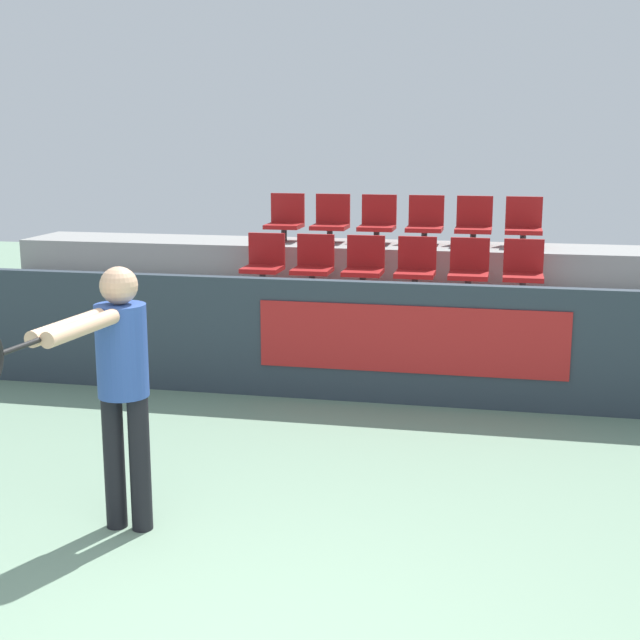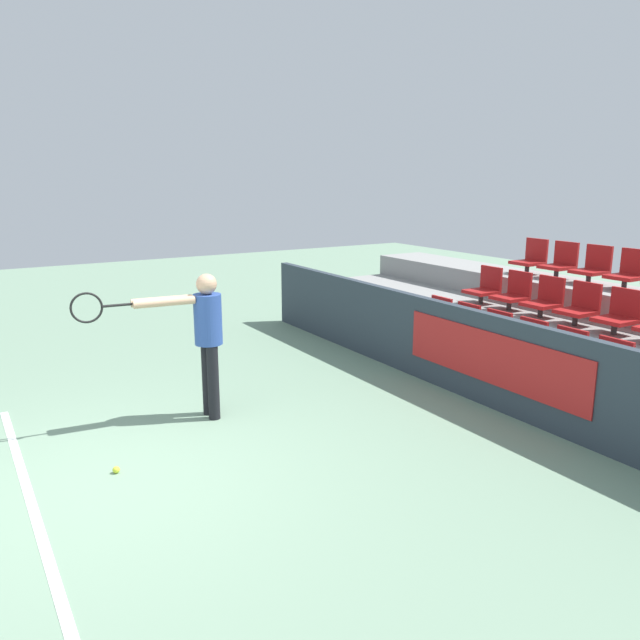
# 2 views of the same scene
# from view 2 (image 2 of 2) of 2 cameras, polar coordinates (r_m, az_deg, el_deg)

# --- Properties ---
(ground_plane) EXTENTS (30.00, 30.00, 0.00)m
(ground_plane) POSITION_cam_2_polar(r_m,az_deg,el_deg) (6.10, -19.34, -13.95)
(ground_plane) COLOR gray
(court_baseline) EXTENTS (4.74, 0.08, 0.01)m
(court_baseline) POSITION_cam_2_polar(r_m,az_deg,el_deg) (6.03, -24.95, -14.74)
(court_baseline) COLOR white
(court_baseline) RESTS_ON ground
(barrier_wall) EXTENTS (9.66, 0.14, 1.12)m
(barrier_wall) POSITION_cam_2_polar(r_m,az_deg,el_deg) (7.92, 13.42, -2.95)
(barrier_wall) COLOR #2D3842
(barrier_wall) RESTS_ON ground
(bleacher_tier_front) EXTENTS (9.26, 1.00, 0.38)m
(bleacher_tier_front) POSITION_cam_2_polar(r_m,az_deg,el_deg) (8.44, 16.08, -4.74)
(bleacher_tier_front) COLOR gray
(bleacher_tier_front) RESTS_ON ground
(bleacher_tier_middle) EXTENTS (9.26, 1.00, 0.76)m
(bleacher_tier_middle) POSITION_cam_2_polar(r_m,az_deg,el_deg) (9.12, 20.44, -2.48)
(bleacher_tier_middle) COLOR gray
(bleacher_tier_middle) RESTS_ON ground
(bleacher_tier_back) EXTENTS (9.26, 1.00, 1.14)m
(bleacher_tier_back) POSITION_cam_2_polar(r_m,az_deg,el_deg) (9.86, 24.15, -0.54)
(bleacher_tier_back) COLOR gray
(bleacher_tier_back) RESTS_ON ground
(stadium_chair_0) EXTENTS (0.42, 0.43, 0.57)m
(stadium_chair_0) POSITION_cam_2_polar(r_m,az_deg,el_deg) (9.37, 10.45, 0.15)
(stadium_chair_0) COLOR #333333
(stadium_chair_0) RESTS_ON bleacher_tier_front
(stadium_chair_1) EXTENTS (0.42, 0.43, 0.57)m
(stadium_chair_1) POSITION_cam_2_polar(r_m,az_deg,el_deg) (8.97, 12.84, -0.54)
(stadium_chair_1) COLOR #333333
(stadium_chair_1) RESTS_ON bleacher_tier_front
(stadium_chair_2) EXTENTS (0.42, 0.43, 0.57)m
(stadium_chair_2) POSITION_cam_2_polar(r_m,az_deg,el_deg) (8.59, 15.45, -1.29)
(stadium_chair_2) COLOR #333333
(stadium_chair_2) RESTS_ON bleacher_tier_front
(stadium_chair_3) EXTENTS (0.42, 0.43, 0.57)m
(stadium_chair_3) POSITION_cam_2_polar(r_m,az_deg,el_deg) (8.23, 18.30, -2.11)
(stadium_chair_3) COLOR #333333
(stadium_chair_3) RESTS_ON bleacher_tier_front
(stadium_chair_4) EXTENTS (0.42, 0.43, 0.57)m
(stadium_chair_4) POSITION_cam_2_polar(r_m,az_deg,el_deg) (7.89, 21.40, -3.00)
(stadium_chair_4) COLOR #333333
(stadium_chair_4) RESTS_ON bleacher_tier_front
(stadium_chair_5) EXTENTS (0.42, 0.43, 0.57)m
(stadium_chair_5) POSITION_cam_2_polar(r_m,az_deg,el_deg) (7.58, 24.78, -3.95)
(stadium_chair_5) COLOR #333333
(stadium_chair_5) RESTS_ON bleacher_tier_front
(stadium_chair_6) EXTENTS (0.42, 0.43, 0.57)m
(stadium_chair_6) POSITION_cam_2_polar(r_m,az_deg,el_deg) (9.98, 14.85, 2.94)
(stadium_chair_6) COLOR #333333
(stadium_chair_6) RESTS_ON bleacher_tier_middle
(stadium_chair_7) EXTENTS (0.42, 0.43, 0.57)m
(stadium_chair_7) POSITION_cam_2_polar(r_m,az_deg,el_deg) (9.61, 17.26, 2.40)
(stadium_chair_7) COLOR #333333
(stadium_chair_7) RESTS_ON bleacher_tier_middle
(stadium_chair_8) EXTENTS (0.42, 0.43, 0.57)m
(stadium_chair_8) POSITION_cam_2_polar(r_m,az_deg,el_deg) (9.25, 19.87, 1.82)
(stadium_chair_8) COLOR #333333
(stadium_chair_8) RESTS_ON bleacher_tier_middle
(stadium_chair_9) EXTENTS (0.42, 0.43, 0.57)m
(stadium_chair_9) POSITION_cam_2_polar(r_m,az_deg,el_deg) (8.91, 22.67, 1.18)
(stadium_chair_9) COLOR #333333
(stadium_chair_9) RESTS_ON bleacher_tier_middle
(stadium_chair_10) EXTENTS (0.42, 0.43, 0.57)m
(stadium_chair_10) POSITION_cam_2_polar(r_m,az_deg,el_deg) (8.60, 25.69, 0.50)
(stadium_chair_10) COLOR #333333
(stadium_chair_10) RESTS_ON bleacher_tier_middle
(stadium_chair_12) EXTENTS (0.42, 0.43, 0.57)m
(stadium_chair_12) POSITION_cam_2_polar(r_m,az_deg,el_deg) (10.66, 18.73, 5.38)
(stadium_chair_12) COLOR #333333
(stadium_chair_12) RESTS_ON bleacher_tier_back
(stadium_chair_13) EXTENTS (0.42, 0.43, 0.57)m
(stadium_chair_13) POSITION_cam_2_polar(r_m,az_deg,el_deg) (10.31, 21.12, 4.95)
(stadium_chair_13) COLOR #333333
(stadium_chair_13) RESTS_ON bleacher_tier_back
(stadium_chair_14) EXTENTS (0.42, 0.43, 0.57)m
(stadium_chair_14) POSITION_cam_2_polar(r_m,az_deg,el_deg) (9.98, 23.68, 4.49)
(stadium_chair_14) COLOR #333333
(stadium_chair_14) RESTS_ON bleacher_tier_back
(stadium_chair_15) EXTENTS (0.42, 0.43, 0.57)m
(stadium_chair_15) POSITION_cam_2_polar(r_m,az_deg,el_deg) (9.67, 26.40, 3.98)
(stadium_chair_15) COLOR #333333
(stadium_chair_15) RESTS_ON bleacher_tier_back
(tennis_player) EXTENTS (0.33, 1.56, 1.65)m
(tennis_player) POSITION_cam_2_polar(r_m,az_deg,el_deg) (7.02, -10.78, -0.94)
(tennis_player) COLOR black
(tennis_player) RESTS_ON ground
(tennis_ball) EXTENTS (0.07, 0.07, 0.07)m
(tennis_ball) POSITION_cam_2_polar(r_m,az_deg,el_deg) (6.24, -18.14, -12.88)
(tennis_ball) COLOR #CCDB33
(tennis_ball) RESTS_ON ground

